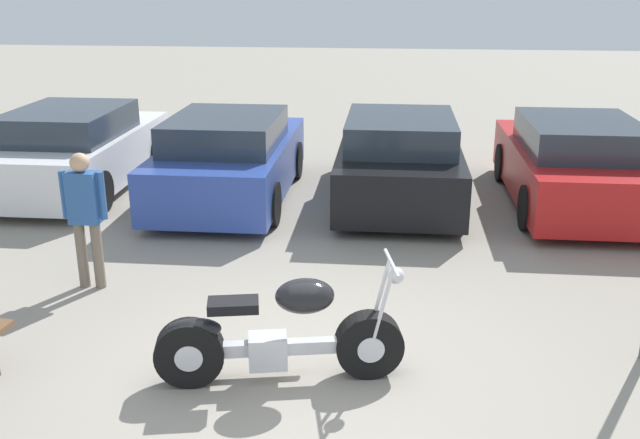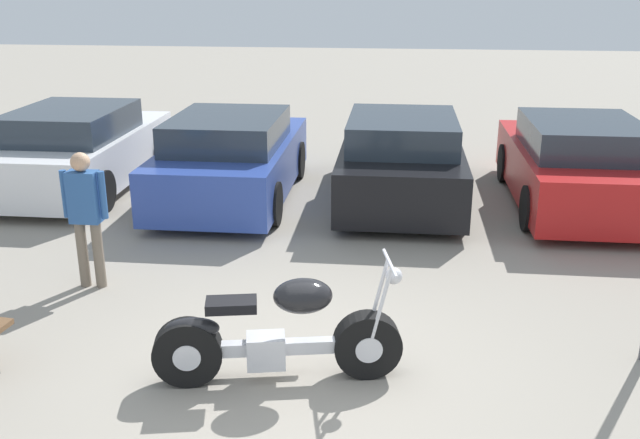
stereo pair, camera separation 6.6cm
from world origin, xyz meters
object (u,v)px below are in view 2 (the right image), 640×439
at_px(parked_car_white, 79,150).
at_px(parked_car_black, 401,160).
at_px(motorcycle, 276,336).
at_px(parked_car_blue, 232,159).
at_px(person_standing, 86,209).
at_px(parked_car_red, 576,165).

xyz_separation_m(parked_car_white, parked_car_black, (5.39, -0.10, 0.00)).
bearing_deg(motorcycle, parked_car_blue, 106.89).
bearing_deg(parked_car_white, motorcycle, -52.69).
relative_size(parked_car_black, person_standing, 2.58).
height_order(parked_car_blue, parked_car_black, same).
xyz_separation_m(parked_car_blue, parked_car_red, (5.39, 0.19, 0.00)).
distance_m(parked_car_red, person_standing, 7.29).
bearing_deg(person_standing, parked_car_blue, 76.50).
xyz_separation_m(motorcycle, parked_car_blue, (-1.62, 5.32, 0.22)).
height_order(motorcycle, parked_car_red, parked_car_red).
distance_m(parked_car_blue, parked_car_black, 2.71).
xyz_separation_m(parked_car_white, parked_car_blue, (2.70, -0.34, 0.00)).
height_order(motorcycle, parked_car_black, parked_car_black).
bearing_deg(parked_car_white, parked_car_black, -1.08).
distance_m(parked_car_white, parked_car_black, 5.39).
height_order(motorcycle, person_standing, person_standing).
bearing_deg(parked_car_black, parked_car_red, -1.04).
bearing_deg(parked_car_white, person_standing, -64.71).
distance_m(motorcycle, parked_car_red, 6.68).
relative_size(parked_car_red, person_standing, 2.58).
height_order(parked_car_blue, person_standing, person_standing).
relative_size(motorcycle, parked_car_black, 0.53).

